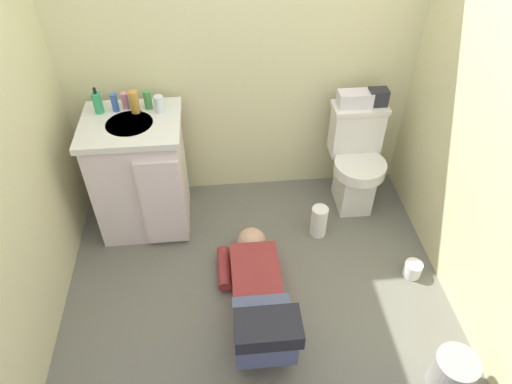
{
  "coord_description": "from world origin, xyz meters",
  "views": [
    {
      "loc": [
        -0.17,
        -1.74,
        2.36
      ],
      "look_at": [
        0.04,
        0.39,
        0.45
      ],
      "focal_mm": 32.78,
      "sensor_mm": 36.0,
      "label": 1
    }
  ],
  "objects_px": {
    "bottle_blue": "(115,102)",
    "bottle_pink": "(125,101)",
    "bottle_clear": "(159,104)",
    "toilet_paper_roll": "(413,269)",
    "toiletry_bag": "(378,97)",
    "bottle_amber": "(134,102)",
    "vanity_cabinet": "(141,174)",
    "person_plumber": "(259,300)",
    "bottle_green": "(148,100)",
    "paper_towel_roll": "(319,221)",
    "soap_dispenser": "(98,103)",
    "toilet": "(356,160)",
    "tissue_box": "(355,99)",
    "trash_can": "(453,373)",
    "faucet": "(130,102)"
  },
  "relations": [
    {
      "from": "bottle_pink",
      "to": "toilet_paper_roll",
      "type": "relative_size",
      "value": 0.94
    },
    {
      "from": "vanity_cabinet",
      "to": "tissue_box",
      "type": "xyz_separation_m",
      "value": [
        1.41,
        0.17,
        0.38
      ]
    },
    {
      "from": "toilet",
      "to": "soap_dispenser",
      "type": "xyz_separation_m",
      "value": [
        -1.65,
        0.05,
        0.52
      ]
    },
    {
      "from": "toiletry_bag",
      "to": "bottle_clear",
      "type": "relative_size",
      "value": 1.17
    },
    {
      "from": "person_plumber",
      "to": "bottle_amber",
      "type": "distance_m",
      "value": 1.39
    },
    {
      "from": "bottle_pink",
      "to": "trash_can",
      "type": "xyz_separation_m",
      "value": [
        1.65,
        -1.52,
        -0.76
      ]
    },
    {
      "from": "tissue_box",
      "to": "paper_towel_roll",
      "type": "distance_m",
      "value": 0.84
    },
    {
      "from": "bottle_clear",
      "to": "toilet_paper_roll",
      "type": "distance_m",
      "value": 1.87
    },
    {
      "from": "bottle_amber",
      "to": "trash_can",
      "type": "xyz_separation_m",
      "value": [
        1.59,
        -1.47,
        -0.77
      ]
    },
    {
      "from": "vanity_cabinet",
      "to": "trash_can",
      "type": "relative_size",
      "value": 3.54
    },
    {
      "from": "faucet",
      "to": "bottle_amber",
      "type": "xyz_separation_m",
      "value": [
        0.03,
        -0.04,
        0.02
      ]
    },
    {
      "from": "faucet",
      "to": "trash_can",
      "type": "distance_m",
      "value": 2.34
    },
    {
      "from": "toilet",
      "to": "bottle_green",
      "type": "xyz_separation_m",
      "value": [
        -1.35,
        0.07,
        0.51
      ]
    },
    {
      "from": "soap_dispenser",
      "to": "bottle_clear",
      "type": "bearing_deg",
      "value": -4.35
    },
    {
      "from": "bottle_green",
      "to": "toilet_paper_roll",
      "type": "height_order",
      "value": "bottle_green"
    },
    {
      "from": "bottle_blue",
      "to": "bottle_clear",
      "type": "bearing_deg",
      "value": -7.79
    },
    {
      "from": "bottle_pink",
      "to": "paper_towel_roll",
      "type": "xyz_separation_m",
      "value": [
        1.19,
        -0.4,
        -0.76
      ]
    },
    {
      "from": "bottle_pink",
      "to": "toilet_paper_roll",
      "type": "distance_m",
      "value": 2.07
    },
    {
      "from": "bottle_blue",
      "to": "paper_towel_roll",
      "type": "height_order",
      "value": "bottle_blue"
    },
    {
      "from": "tissue_box",
      "to": "bottle_clear",
      "type": "height_order",
      "value": "bottle_clear"
    },
    {
      "from": "faucet",
      "to": "trash_can",
      "type": "bearing_deg",
      "value": -42.98
    },
    {
      "from": "person_plumber",
      "to": "vanity_cabinet",
      "type": "bearing_deg",
      "value": 127.93
    },
    {
      "from": "tissue_box",
      "to": "bottle_green",
      "type": "relative_size",
      "value": 1.89
    },
    {
      "from": "soap_dispenser",
      "to": "paper_towel_roll",
      "type": "distance_m",
      "value": 1.6
    },
    {
      "from": "toiletry_bag",
      "to": "bottle_amber",
      "type": "relative_size",
      "value": 0.89
    },
    {
      "from": "bottle_amber",
      "to": "toilet_paper_roll",
      "type": "xyz_separation_m",
      "value": [
        1.65,
        -0.76,
        -0.84
      ]
    },
    {
      "from": "faucet",
      "to": "trash_can",
      "type": "relative_size",
      "value": 0.43
    },
    {
      "from": "tissue_box",
      "to": "bottle_amber",
      "type": "relative_size",
      "value": 1.57
    },
    {
      "from": "vanity_cabinet",
      "to": "person_plumber",
      "type": "relative_size",
      "value": 0.77
    },
    {
      "from": "toilet",
      "to": "tissue_box",
      "type": "relative_size",
      "value": 3.41
    },
    {
      "from": "person_plumber",
      "to": "toiletry_bag",
      "type": "bearing_deg",
      "value": 50.11
    },
    {
      "from": "soap_dispenser",
      "to": "vanity_cabinet",
      "type": "bearing_deg",
      "value": -33.1
    },
    {
      "from": "person_plumber",
      "to": "bottle_green",
      "type": "distance_m",
      "value": 1.38
    },
    {
      "from": "bottle_blue",
      "to": "bottle_clear",
      "type": "relative_size",
      "value": 1.09
    },
    {
      "from": "bottle_blue",
      "to": "bottle_pink",
      "type": "distance_m",
      "value": 0.06
    },
    {
      "from": "toilet",
      "to": "paper_towel_roll",
      "type": "relative_size",
      "value": 3.24
    },
    {
      "from": "tissue_box",
      "to": "soap_dispenser",
      "type": "bearing_deg",
      "value": -178.59
    },
    {
      "from": "bottle_green",
      "to": "bottle_clear",
      "type": "height_order",
      "value": "bottle_green"
    },
    {
      "from": "bottle_green",
      "to": "vanity_cabinet",
      "type": "bearing_deg",
      "value": -124.72
    },
    {
      "from": "bottle_amber",
      "to": "toilet_paper_roll",
      "type": "bearing_deg",
      "value": -24.73
    },
    {
      "from": "vanity_cabinet",
      "to": "bottle_blue",
      "type": "bearing_deg",
      "value": 125.25
    },
    {
      "from": "faucet",
      "to": "paper_towel_roll",
      "type": "height_order",
      "value": "faucet"
    },
    {
      "from": "paper_towel_roll",
      "to": "toilet_paper_roll",
      "type": "relative_size",
      "value": 2.1
    },
    {
      "from": "person_plumber",
      "to": "bottle_clear",
      "type": "bearing_deg",
      "value": 117.69
    },
    {
      "from": "toilet",
      "to": "tissue_box",
      "type": "bearing_deg",
      "value": 116.43
    },
    {
      "from": "bottle_clear",
      "to": "soap_dispenser",
      "type": "bearing_deg",
      "value": 175.65
    },
    {
      "from": "tissue_box",
      "to": "bottle_blue",
      "type": "relative_size",
      "value": 1.91
    },
    {
      "from": "toilet",
      "to": "bottle_amber",
      "type": "height_order",
      "value": "bottle_amber"
    },
    {
      "from": "faucet",
      "to": "person_plumber",
      "type": "xyz_separation_m",
      "value": [
        0.69,
        -1.03,
        -0.69
      ]
    },
    {
      "from": "bottle_green",
      "to": "bottle_amber",
      "type": "bearing_deg",
      "value": -151.56
    }
  ]
}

